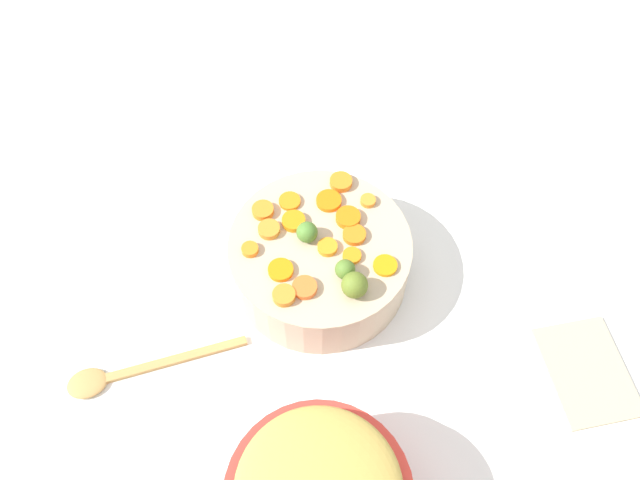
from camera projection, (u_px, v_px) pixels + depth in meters
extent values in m
cube|color=white|center=(301.00, 291.00, 1.07)|extent=(2.40, 2.40, 0.02)
cylinder|color=#C0AB8D|center=(320.00, 259.00, 1.03)|extent=(0.28, 0.28, 0.09)
cylinder|color=orange|center=(305.00, 287.00, 0.95)|extent=(0.05, 0.05, 0.01)
cylinder|color=orange|center=(354.00, 235.00, 1.00)|extent=(0.05, 0.05, 0.01)
cylinder|color=orange|center=(284.00, 295.00, 0.94)|extent=(0.04, 0.04, 0.01)
cylinder|color=orange|center=(269.00, 229.00, 1.00)|extent=(0.04, 0.04, 0.01)
cylinder|color=orange|center=(281.00, 270.00, 0.97)|extent=(0.05, 0.05, 0.01)
cylinder|color=orange|center=(290.00, 201.00, 1.03)|extent=(0.05, 0.05, 0.01)
cylinder|color=orange|center=(348.00, 218.00, 1.01)|extent=(0.05, 0.05, 0.01)
cylinder|color=orange|center=(352.00, 256.00, 0.98)|extent=(0.04, 0.04, 0.01)
cylinder|color=orange|center=(385.00, 266.00, 0.97)|extent=(0.04, 0.04, 0.01)
cylinder|color=orange|center=(329.00, 201.00, 1.03)|extent=(0.05, 0.05, 0.01)
cylinder|color=orange|center=(368.00, 201.00, 1.03)|extent=(0.03, 0.03, 0.01)
cylinder|color=orange|center=(341.00, 182.00, 1.05)|extent=(0.04, 0.04, 0.01)
cylinder|color=orange|center=(251.00, 247.00, 0.99)|extent=(0.04, 0.04, 0.01)
cylinder|color=orange|center=(327.00, 247.00, 0.99)|extent=(0.04, 0.04, 0.01)
cylinder|color=orange|center=(263.00, 210.00, 1.02)|extent=(0.05, 0.05, 0.01)
cylinder|color=orange|center=(294.00, 221.00, 1.01)|extent=(0.05, 0.05, 0.01)
sphere|color=#50772A|center=(345.00, 269.00, 0.95)|extent=(0.03, 0.03, 0.03)
sphere|color=#4C7E2F|center=(307.00, 232.00, 0.99)|extent=(0.03, 0.03, 0.03)
sphere|color=#5D7426|center=(355.00, 285.00, 0.94)|extent=(0.04, 0.04, 0.04)
cube|color=tan|center=(174.00, 360.00, 0.99)|extent=(0.11, 0.20, 0.01)
ellipsoid|color=tan|center=(87.00, 383.00, 0.97)|extent=(0.07, 0.07, 0.01)
cube|color=#BFAD8B|center=(587.00, 371.00, 0.98)|extent=(0.19, 0.16, 0.01)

